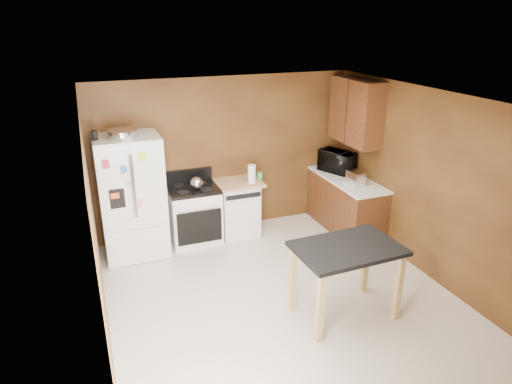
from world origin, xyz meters
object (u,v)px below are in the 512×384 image
roasting_pan (123,133)px  green_canister (260,175)px  gas_range (194,214)px  microwave (337,162)px  toaster (356,178)px  island (347,258)px  dishwasher (237,207)px  kettle (196,183)px  paper_towel (252,174)px  refrigerator (132,197)px  pen_cup (94,135)px

roasting_pan → green_canister: bearing=3.8°
roasting_pan → gas_range: 1.68m
microwave → gas_range: size_ratio=0.53×
toaster → microwave: microwave is taller
gas_range → island: gas_range is taller
toaster → microwave: 0.65m
gas_range → island: size_ratio=0.90×
toaster → dishwasher: size_ratio=0.32×
toaster → island: size_ratio=0.23×
roasting_pan → kettle: (0.99, -0.02, -0.85)m
dishwasher → kettle: bearing=-169.3°
gas_range → island: (1.19, -2.51, 0.30)m
roasting_pan → paper_towel: (1.88, -0.00, -0.82)m
dishwasher → island: size_ratio=0.73×
toaster → roasting_pan: bearing=164.6°
paper_towel → refrigerator: size_ratio=0.16×
pen_cup → gas_range: 1.93m
toaster → gas_range: size_ratio=0.26×
refrigerator → gas_range: size_ratio=1.64×
paper_towel → toaster: paper_towel is taller
dishwasher → island: (0.47, -2.53, 0.31)m
paper_towel → microwave: (1.51, -0.03, 0.03)m
pen_cup → toaster: pen_cup is taller
kettle → refrigerator: refrigerator is taller
roasting_pan → kettle: bearing=-0.9°
pen_cup → dishwasher: (2.03, 0.15, -1.41)m
refrigerator → pen_cup: bearing=-170.3°
roasting_pan → island: (2.14, -2.42, -1.09)m
island → roasting_pan: bearing=131.5°
kettle → toaster: bearing=-15.8°
roasting_pan → toaster: 3.51m
toaster → gas_range: (-2.39, 0.77, -0.54)m
paper_towel → gas_range: bearing=174.3°
microwave → refrigerator: bearing=64.3°
green_canister → dishwasher: green_canister is taller
pen_cup → green_canister: size_ratio=1.27×
green_canister → microwave: bearing=-7.3°
kettle → island: 2.67m
kettle → dishwasher: 0.88m
pen_cup → paper_towel: pen_cup is taller
paper_towel → roasting_pan: bearing=179.9°
green_canister → gas_range: 1.22m
roasting_pan → gas_range: roasting_pan is taller
microwave → dishwasher: (-1.72, 0.14, -0.61)m
paper_towel → dishwasher: size_ratio=0.33×
gas_range → dishwasher: (0.72, 0.02, -0.01)m
roasting_pan → island: bearing=-48.5°
green_canister → toaster: toaster is taller
green_canister → island: bearing=-88.4°
pen_cup → toaster: (3.71, -0.64, -0.86)m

